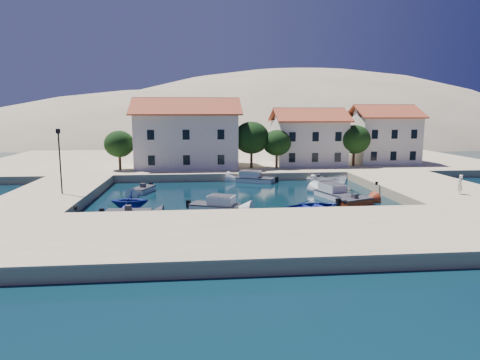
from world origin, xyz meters
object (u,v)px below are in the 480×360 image
(cabin_cruiser_south, at_px, (215,205))
(cabin_cruiser_east, at_px, (336,194))
(rowboat_south, at_px, (313,212))
(building_left, at_px, (187,132))
(building_right, at_px, (383,133))
(lamppost, at_px, (60,155))
(building_mid, at_px, (308,136))
(boat_east, at_px, (327,190))
(pedestrian, at_px, (460,184))

(cabin_cruiser_south, relative_size, cabin_cruiser_east, 0.88)
(rowboat_south, bearing_deg, building_left, 4.23)
(cabin_cruiser_east, bearing_deg, building_right, -51.04)
(lamppost, distance_m, rowboat_south, 24.33)
(lamppost, relative_size, rowboat_south, 1.19)
(building_right, xyz_separation_m, cabin_cruiser_east, (-14.41, -21.86, -5.00))
(building_mid, bearing_deg, cabin_cruiser_south, -120.75)
(boat_east, bearing_deg, building_right, -37.29)
(building_left, xyz_separation_m, rowboat_south, (11.73, -25.44, -5.94))
(building_mid, distance_m, building_right, 12.04)
(rowboat_south, xyz_separation_m, boat_east, (4.41, 10.47, 0.00))
(pedestrian, bearing_deg, rowboat_south, -24.90)
(rowboat_south, height_order, pedestrian, pedestrian)
(building_left, relative_size, lamppost, 2.36)
(boat_east, bearing_deg, building_left, 49.09)
(building_right, distance_m, pedestrian, 26.34)
(building_mid, height_order, cabin_cruiser_east, building_mid)
(cabin_cruiser_south, bearing_deg, building_right, 66.40)
(boat_east, bearing_deg, pedestrian, -128.90)
(building_right, relative_size, cabin_cruiser_east, 1.73)
(building_right, distance_m, boat_east, 22.59)
(rowboat_south, bearing_deg, cabin_cruiser_east, -55.16)
(building_right, distance_m, cabin_cruiser_east, 26.65)
(cabin_cruiser_east, bearing_deg, rowboat_south, 127.72)
(building_left, distance_m, boat_east, 22.80)
(building_mid, xyz_separation_m, rowboat_south, (-6.27, -26.44, -5.22))
(building_right, height_order, cabin_cruiser_east, building_right)
(lamppost, bearing_deg, cabin_cruiser_south, -16.10)
(building_mid, distance_m, cabin_cruiser_east, 21.53)
(building_left, distance_m, cabin_cruiser_south, 24.98)
(pedestrian, bearing_deg, cabin_cruiser_east, -51.35)
(rowboat_south, xyz_separation_m, pedestrian, (14.68, 1.59, 1.94))
(rowboat_south, bearing_deg, lamppost, 56.29)
(lamppost, bearing_deg, boat_east, 10.30)
(cabin_cruiser_east, height_order, pedestrian, pedestrian)
(building_mid, relative_size, building_right, 1.11)
(cabin_cruiser_south, relative_size, rowboat_south, 0.91)
(building_left, bearing_deg, boat_east, -42.86)
(building_right, relative_size, cabin_cruiser_south, 1.97)
(cabin_cruiser_east, height_order, boat_east, cabin_cruiser_east)
(building_right, height_order, cabin_cruiser_south, building_right)
(building_right, bearing_deg, cabin_cruiser_east, -123.40)
(building_right, relative_size, rowboat_south, 1.80)
(rowboat_south, relative_size, cabin_cruiser_east, 0.96)
(building_right, relative_size, pedestrian, 5.01)
(cabin_cruiser_south, distance_m, boat_east, 16.04)
(building_left, distance_m, lamppost, 23.10)
(cabin_cruiser_east, bearing_deg, building_mid, -24.24)
(building_right, relative_size, boat_east, 2.00)
(building_right, height_order, pedestrian, building_right)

